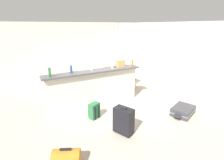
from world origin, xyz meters
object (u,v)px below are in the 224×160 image
(bottle_clear, at_px, (112,65))
(bottle_amber, at_px, (132,63))
(grocery_bag, at_px, (120,63))
(pendant_lamp, at_px, (118,39))
(dining_chair_near_partition, at_px, (127,77))
(bottle_blue, at_px, (71,69))
(backpack_green, at_px, (94,111))
(bottle_green, at_px, (50,72))
(dining_table, at_px, (120,70))
(bottle_white, at_px, (92,66))
(duffel_bag_orange, at_px, (66,157))
(suitcase_flat_charcoal, at_px, (183,111))
(suitcase_upright_black, at_px, (124,120))

(bottle_clear, bearing_deg, bottle_amber, -8.92)
(bottle_amber, bearing_deg, grocery_bag, 159.91)
(bottle_clear, height_order, pendant_lamp, pendant_lamp)
(bottle_amber, height_order, dining_chair_near_partition, bottle_amber)
(bottle_amber, bearing_deg, bottle_clear, 171.08)
(bottle_blue, bearing_deg, bottle_clear, -2.46)
(backpack_green, bearing_deg, bottle_clear, 37.16)
(bottle_green, height_order, grocery_bag, bottle_green)
(bottle_amber, xyz_separation_m, dining_table, (0.34, 1.38, -0.58))
(bottle_green, height_order, bottle_white, bottle_white)
(dining_table, bearing_deg, duffel_bag_orange, -132.63)
(dining_table, relative_size, dining_chair_near_partition, 1.18)
(suitcase_flat_charcoal, bearing_deg, pendant_lamp, 97.61)
(duffel_bag_orange, bearing_deg, suitcase_flat_charcoal, 4.96)
(bottle_green, bearing_deg, backpack_green, -32.48)
(bottle_white, relative_size, backpack_green, 0.60)
(dining_chair_near_partition, xyz_separation_m, pendant_lamp, (-0.06, 0.60, 1.35))
(bottle_green, xyz_separation_m, duffel_bag_orange, (-0.12, -1.87, -1.09))
(bottle_green, bearing_deg, grocery_bag, 3.46)
(duffel_bag_orange, bearing_deg, dining_table, 47.37)
(bottle_green, distance_m, pendant_lamp, 3.18)
(grocery_bag, bearing_deg, dining_table, 60.47)
(duffel_bag_orange, bearing_deg, dining_chair_near_partition, 41.83)
(bottle_clear, height_order, grocery_bag, bottle_clear)
(bottle_blue, bearing_deg, bottle_green, -165.07)
(bottle_green, bearing_deg, duffel_bag_orange, -93.70)
(suitcase_upright_black, bearing_deg, bottle_white, 91.96)
(bottle_amber, bearing_deg, backpack_green, -159.69)
(suitcase_flat_charcoal, relative_size, backpack_green, 2.12)
(pendant_lamp, bearing_deg, bottle_blue, -150.73)
(bottle_blue, xyz_separation_m, bottle_amber, (1.94, -0.16, 0.01))
(bottle_blue, height_order, dining_table, bottle_blue)
(bottle_clear, relative_size, bottle_amber, 1.01)
(bottle_blue, xyz_separation_m, backpack_green, (0.34, -0.75, -1.02))
(bottle_clear, bearing_deg, duffel_bag_orange, -134.97)
(bottle_green, height_order, duffel_bag_orange, bottle_green)
(bottle_blue, distance_m, bottle_white, 0.61)
(bottle_green, height_order, bottle_blue, bottle_green)
(bottle_white, bearing_deg, bottle_blue, -179.51)
(bottle_green, bearing_deg, suitcase_upright_black, -50.99)
(bottle_blue, bearing_deg, bottle_white, 0.49)
(grocery_bag, bearing_deg, suitcase_flat_charcoal, -59.09)
(bottle_white, relative_size, dining_table, 0.23)
(grocery_bag, xyz_separation_m, dining_chair_near_partition, (0.69, 0.66, -0.71))
(bottle_amber, distance_m, grocery_bag, 0.39)
(bottle_white, distance_m, duffel_bag_orange, 2.66)
(bottle_blue, height_order, grocery_bag, grocery_bag)
(bottle_clear, height_order, dining_table, bottle_clear)
(suitcase_flat_charcoal, bearing_deg, backpack_green, 156.32)
(grocery_bag, distance_m, dining_chair_near_partition, 1.19)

